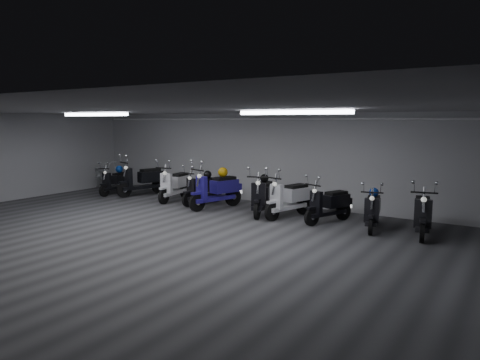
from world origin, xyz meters
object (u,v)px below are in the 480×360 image
Objects in this scene: scooter_3 at (202,184)px; scooter_5 at (262,190)px; scooter_8 at (373,205)px; helmet_0 at (264,178)px; helmet_4 at (208,175)px; scooter_9 at (423,207)px; helmet_3 at (223,172)px; scooter_1 at (142,175)px; scooter_0 at (115,178)px; scooter_2 at (175,179)px; helmet_2 at (374,192)px; scooter_4 at (216,184)px; helmet_1 at (119,169)px; bicycle at (102,172)px; scooter_6 at (289,192)px; scooter_7 at (328,198)px.

scooter_3 is 0.91× the size of scooter_5.
scooter_8 is 6.85× the size of helmet_0.
scooter_5 reaches higher than helmet_4.
helmet_3 is at bearing 166.17° from scooter_9.
helmet_4 is (-6.41, 0.45, 0.24)m from scooter_9.
scooter_1 is at bearing 157.29° from scooter_5.
scooter_0 is 2.58m from scooter_2.
scooter_0 is 6.33× the size of helmet_4.
scooter_5 is (2.31, -0.26, 0.07)m from scooter_3.
scooter_5 is 6.42× the size of helmet_3.
scooter_2 is 8.25× the size of helmet_2.
scooter_4 is at bearing 11.32° from scooter_1.
scooter_5 is at bearing 166.57° from scooter_8.
bicycle is at bearing 166.92° from helmet_1.
scooter_4 is 4.46m from helmet_1.
scooter_6 is at bearing -7.80° from helmet_4.
scooter_8 is 7.17× the size of helmet_2.
helmet_4 is at bearing -70.74° from bicycle.
scooter_4 reaches higher than scooter_0.
helmet_0 is at bearing 27.21° from scooter_4.
bicycle is 7.92× the size of helmet_1.
scooter_2 is at bearing 166.40° from scooter_9.
scooter_2 is at bearing -74.42° from bicycle.
scooter_7 is (5.32, -0.20, -0.06)m from scooter_2.
scooter_0 is 0.78× the size of bicycle.
scooter_3 is at bearing 179.63° from helmet_0.
scooter_2 is 6.42m from helmet_2.
scooter_2 is (1.59, -0.11, -0.04)m from scooter_1.
helmet_4 is (-4.17, 0.43, 0.27)m from scooter_7.
scooter_5 reaches higher than scooter_6.
scooter_0 is at bearing -173.00° from helmet_4.
scooter_5 is 7.19× the size of helmet_1.
scooter_1 is 0.99× the size of scooter_4.
scooter_3 is 1.04× the size of scooter_8.
scooter_2 is at bearing 179.81° from helmet_0.
scooter_3 is 2.32m from scooter_5.
scooter_2 is 1.00× the size of scooter_5.
scooter_0 is at bearing 176.34° from scooter_2.
scooter_0 is at bearing -84.62° from helmet_1.
helmet_0 is (-1.98, 0.19, 0.35)m from scooter_7.
scooter_9 is 7.08× the size of helmet_4.
scooter_2 is at bearing -170.17° from scooter_3.
scooter_5 reaches higher than scooter_0.
scooter_4 reaches higher than scooter_1.
helmet_2 is (1.09, 0.16, 0.23)m from scooter_7.
scooter_3 is at bearing 15.78° from scooter_1.
scooter_8 is (3.04, -0.00, -0.09)m from scooter_5.
scooter_5 is at bearing -8.61° from helmet_3.
helmet_3 is (-5.63, 0.18, 0.39)m from scooter_9.
scooter_2 is 1.11× the size of scooter_3.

